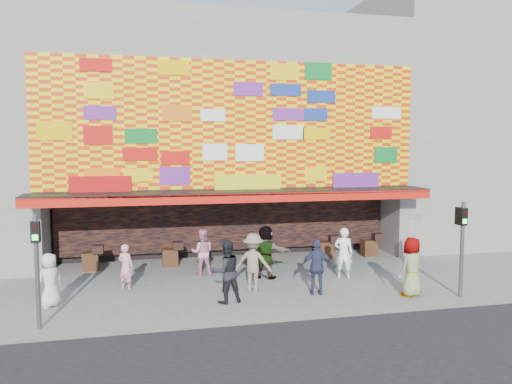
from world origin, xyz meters
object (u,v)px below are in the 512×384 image
Objects in this scene: ped_e at (317,267)px; signal_left at (37,258)px; ped_c at (226,271)px; ped_h at (344,253)px; ped_b at (126,267)px; signal_right at (462,239)px; ped_a at (50,280)px; parasol at (413,228)px; ped_f at (266,252)px; ped_i at (202,252)px; ped_d at (253,262)px; ped_g at (412,267)px.

signal_left is at bearing 21.14° from ped_e.
ped_c reaches higher than ped_h.
ped_c is at bearing 178.28° from ped_b.
signal_left is 12.40m from signal_right.
signal_left is 2.11m from ped_a.
ped_e is at bearing 163.93° from parasol.
ped_f is 2.37m from ped_i.
ped_a is at bearing 91.00° from signal_left.
ped_b is 0.80× the size of ped_d.
ped_e is 4.62m from ped_i.
ped_g is (-1.47, 0.42, -0.92)m from signal_right.
signal_left is 1.56× the size of ped_c.
parasol is at bearing 161.84° from ped_c.
ped_e reaches higher than ped_i.
ped_h is at bearing -84.65° from ped_g.
ped_h is (1.59, 1.66, 0.03)m from ped_e.
ped_f is (1.84, 2.46, -0.00)m from ped_c.
signal_right reaches higher than ped_d.
ped_c is 1.51m from ped_d.
ped_e is at bearing -37.65° from ped_g.
ped_c reaches higher than ped_i.
ped_b is at bearing -39.16° from ped_g.
ped_c is 5.86m from ped_g.
signal_right is at bearing 128.61° from ped_a.
ped_h is (2.72, -0.63, -0.04)m from ped_f.
ped_g is (10.93, 0.42, -0.92)m from signal_left.
ped_i is (-3.29, 3.23, -0.04)m from ped_e.
ped_d is at bearing 93.43° from ped_f.
signal_right is 4.09m from ped_h.
ped_a is 0.90× the size of ped_e.
ped_d is 1.11× the size of ped_i.
ped_c is 3.42m from ped_i.
ped_f reaches higher than ped_b.
parasol is (5.82, -0.65, 1.22)m from ped_c.
ped_e is at bearing -177.23° from ped_d.
signal_left is at bearing 0.05° from ped_c.
signal_right is 10.85m from ped_b.
parasol reaches higher than ped_h.
ped_c is at bearing 11.85° from signal_left.
ped_d is 3.57m from ped_h.
ped_a is 11.14m from parasol.
signal_left is 8.23m from ped_e.
signal_left is 10.14m from ped_h.
ped_i reaches higher than ped_a.
ped_a is at bearing 172.71° from parasol.
ped_f is (6.95, 3.53, -0.90)m from signal_left.
signal_left is at bearing 180.00° from signal_right.
ped_b is 9.27m from ped_g.
ped_c is 3.07m from ped_f.
parasol is (4.74, -1.71, 1.23)m from ped_d.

